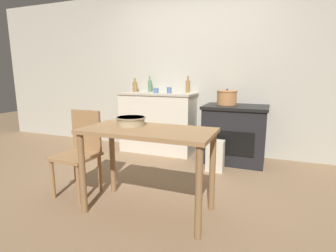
# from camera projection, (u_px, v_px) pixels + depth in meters

# --- Properties ---
(ground_plane) EXTENTS (14.00, 14.00, 0.00)m
(ground_plane) POSITION_uv_depth(u_px,v_px,m) (155.00, 186.00, 2.96)
(ground_plane) COLOR #896B4C
(wall_back) EXTENTS (8.00, 0.07, 2.55)m
(wall_back) POSITION_uv_depth(u_px,v_px,m) (196.00, 72.00, 4.16)
(wall_back) COLOR #B2AD9E
(wall_back) RESTS_ON ground_plane
(counter_cabinet) EXTENTS (1.20, 0.54, 0.96)m
(counter_cabinet) POSITION_uv_depth(u_px,v_px,m) (158.00, 122.00, 4.24)
(counter_cabinet) COLOR beige
(counter_cabinet) RESTS_ON ground_plane
(stove) EXTENTS (0.88, 0.67, 0.81)m
(stove) POSITION_uv_depth(u_px,v_px,m) (235.00, 134.00, 3.75)
(stove) COLOR black
(stove) RESTS_ON ground_plane
(work_table) EXTENTS (1.16, 0.57, 0.77)m
(work_table) POSITION_uv_depth(u_px,v_px,m) (148.00, 143.00, 2.30)
(work_table) COLOR #997047
(work_table) RESTS_ON ground_plane
(chair) EXTENTS (0.41, 0.41, 0.87)m
(chair) POSITION_uv_depth(u_px,v_px,m) (80.00, 150.00, 2.74)
(chair) COLOR #997047
(chair) RESTS_ON ground_plane
(flour_sack) EXTENTS (0.22, 0.16, 0.41)m
(flour_sack) POSITION_uv_depth(u_px,v_px,m) (215.00, 156.00, 3.39)
(flour_sack) COLOR beige
(flour_sack) RESTS_ON ground_plane
(stock_pot) EXTENTS (0.29, 0.29, 0.23)m
(stock_pot) POSITION_uv_depth(u_px,v_px,m) (227.00, 97.00, 3.76)
(stock_pot) COLOR #B77A47
(stock_pot) RESTS_ON stove
(mixing_bowl_large) EXTENTS (0.27, 0.27, 0.08)m
(mixing_bowl_large) POSITION_uv_depth(u_px,v_px,m) (131.00, 121.00, 2.43)
(mixing_bowl_large) COLOR tan
(mixing_bowl_large) RESTS_ON work_table
(bottle_far_left) EXTENTS (0.06, 0.06, 0.26)m
(bottle_far_left) POSITION_uv_depth(u_px,v_px,m) (150.00, 86.00, 4.36)
(bottle_far_left) COLOR #517F5B
(bottle_far_left) RESTS_ON counter_cabinet
(bottle_left) EXTENTS (0.07, 0.07, 0.26)m
(bottle_left) POSITION_uv_depth(u_px,v_px,m) (188.00, 86.00, 4.15)
(bottle_left) COLOR olive
(bottle_left) RESTS_ON counter_cabinet
(bottle_mid_left) EXTENTS (0.08, 0.08, 0.22)m
(bottle_mid_left) POSITION_uv_depth(u_px,v_px,m) (135.00, 87.00, 4.34)
(bottle_mid_left) COLOR olive
(bottle_mid_left) RESTS_ON counter_cabinet
(cup_center_left) EXTENTS (0.08, 0.08, 0.08)m
(cup_center_left) POSITION_uv_depth(u_px,v_px,m) (156.00, 90.00, 4.08)
(cup_center_left) COLOR #4C6B99
(cup_center_left) RESTS_ON counter_cabinet
(cup_center) EXTENTS (0.07, 0.07, 0.09)m
(cup_center) POSITION_uv_depth(u_px,v_px,m) (169.00, 90.00, 4.02)
(cup_center) COLOR #4C6B99
(cup_center) RESTS_ON counter_cabinet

